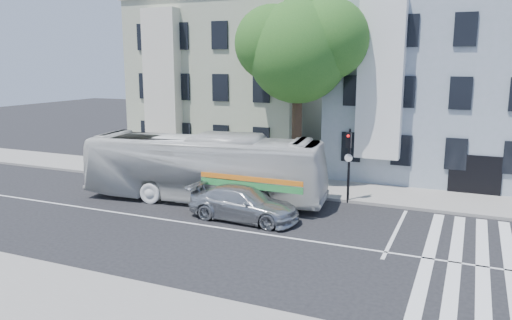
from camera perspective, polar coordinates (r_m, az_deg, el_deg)
The scene contains 10 objects.
ground at distance 21.39m, azimuth -2.99°, elevation -7.91°, with size 120.00×120.00×0.00m, color black.
sidewalk_far at distance 28.45m, azimuth 4.26°, elevation -2.94°, with size 80.00×4.00×0.15m, color gray.
sidewalk_near at distance 15.22m, azimuth -17.19°, elevation -16.35°, with size 80.00×4.00×0.15m, color gray.
building_left at distance 36.80m, azimuth -2.35°, elevation 8.82°, with size 12.00×10.00×11.00m, color #A6AF93.
building_right at distance 33.15m, azimuth 20.19°, elevation 7.90°, with size 12.00×10.00×11.00m, color #899AA4.
street_tree at distance 28.29m, azimuth 5.11°, elevation 12.82°, with size 7.30×5.90×11.10m.
bus at distance 25.41m, azimuth -5.96°, elevation -0.87°, with size 12.35×2.89×3.44m, color silver.
sedan at distance 22.43m, azimuth -1.42°, elevation -5.01°, with size 5.11×2.08×1.48m, color #B4B8BB.
hedge at distance 28.70m, azimuth -3.51°, elevation -1.93°, with size 8.50×0.84×0.70m, color #256821, non-canonical shape.
traffic_signal at distance 25.03m, azimuth 10.56°, elevation 0.49°, with size 0.40×0.51×3.77m.
Camera 1 is at (9.12, -18.05, 6.97)m, focal length 35.00 mm.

